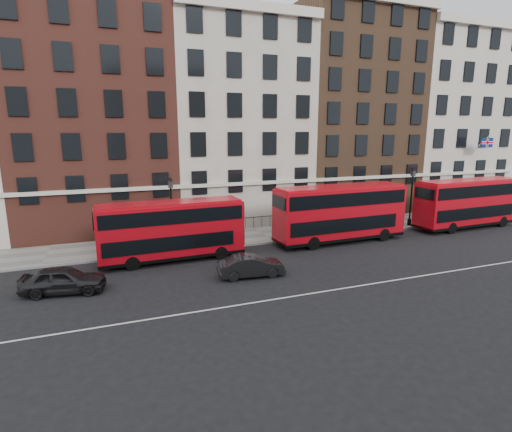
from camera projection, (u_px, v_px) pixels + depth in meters
name	position (u px, v px, depth m)	size (l,w,h in m)	color
ground	(325.00, 277.00, 24.46)	(120.00, 120.00, 0.00)	black
pavement	(263.00, 234.00, 34.05)	(80.00, 5.00, 0.15)	slate
kerb	(274.00, 242.00, 31.76)	(80.00, 0.30, 0.16)	gray
road_centre_line	(343.00, 288.00, 22.63)	(70.00, 0.12, 0.01)	white
building_terrace	(232.00, 115.00, 38.55)	(64.00, 11.95, 22.00)	beige
bus_b	(171.00, 229.00, 27.06)	(9.83, 2.69, 4.10)	#BC0915
bus_c	(340.00, 212.00, 31.58)	(10.90, 2.94, 4.55)	#BC0915
bus_d	(467.00, 202.00, 36.22)	(10.70, 3.02, 4.45)	#BC0915
car_rear	(64.00, 280.00, 21.89)	(1.77, 4.40, 1.50)	#232326
car_front	(251.00, 266.00, 24.38)	(1.42, 4.06, 1.34)	black
lamp_post_left	(172.00, 210.00, 29.14)	(0.44, 0.44, 5.33)	black
lamp_post_right	(411.00, 194.00, 36.42)	(0.44, 0.44, 5.33)	black
traffic_light	(498.00, 195.00, 39.91)	(0.25, 0.45, 3.27)	black
iron_railings	(254.00, 222.00, 35.94)	(6.60, 0.06, 1.00)	black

